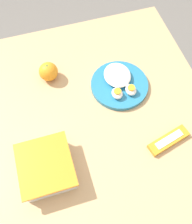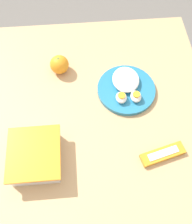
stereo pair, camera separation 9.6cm
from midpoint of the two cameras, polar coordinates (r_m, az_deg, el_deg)
ground_plane at (r=1.69m, az=2.37°, el=-15.59°), size 10.00×10.00×0.00m
table at (r=1.07m, az=3.64°, el=-7.83°), size 1.14×0.86×0.77m
food_container at (r=0.90m, az=-10.02°, el=-9.85°), size 0.19×0.17×0.07m
orange_fruit at (r=1.07m, az=-5.43°, el=10.04°), size 0.08×0.08×0.08m
rice_plate at (r=1.04m, az=9.24°, el=5.09°), size 0.23×0.23×0.05m
candy_bar at (r=0.95m, az=17.15°, el=-9.03°), size 0.08×0.16×0.02m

